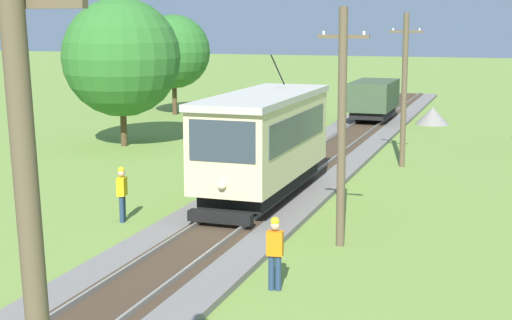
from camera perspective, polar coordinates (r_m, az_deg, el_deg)
red_tram at (r=26.30m, az=0.59°, el=1.47°), size 2.60×8.54×4.79m
freight_car at (r=47.41m, az=8.80°, el=4.58°), size 2.40×5.20×2.31m
utility_pole_foreground at (r=7.94m, az=-16.27°, el=-8.61°), size 1.40×0.55×7.33m
utility_pole_near_tram at (r=21.02m, az=6.45°, el=2.53°), size 1.40×0.40×6.66m
utility_pole_mid at (r=33.22m, az=11.04°, el=5.25°), size 1.40×0.41×6.61m
gravel_pile at (r=47.88m, az=13.08°, el=3.25°), size 2.07×2.07×1.06m
track_worker at (r=17.96m, az=1.43°, el=-6.76°), size 0.41×0.29×1.78m
second_worker at (r=24.30m, az=-10.00°, el=-2.34°), size 0.30×0.42×1.78m
tree_right_near at (r=51.50m, az=-6.18°, el=8.07°), size 4.89×4.89×6.67m
tree_right_far at (r=38.77m, az=-10.05°, el=7.57°), size 5.90×5.90×7.42m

